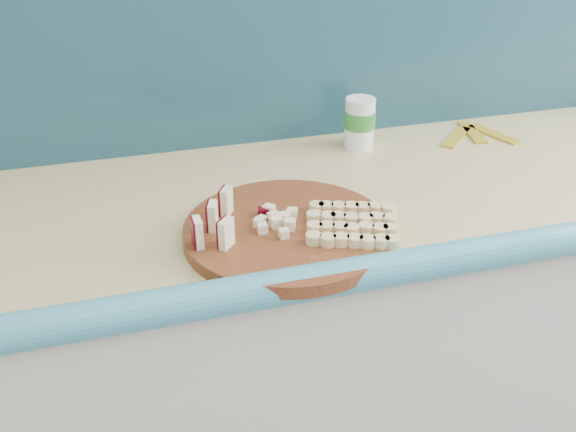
% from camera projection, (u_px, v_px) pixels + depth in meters
% --- Properties ---
extents(kitchen_counter, '(2.20, 0.63, 0.91)m').
position_uv_depth(kitchen_counter, '(462.00, 332.00, 1.61)').
color(kitchen_counter, silver).
rests_on(kitchen_counter, ground).
extents(backsplash, '(2.20, 0.02, 0.50)m').
position_uv_depth(backsplash, '(440.00, 21.00, 1.50)').
color(backsplash, teal).
rests_on(backsplash, kitchen_counter).
extents(cutting_board, '(0.47, 0.47, 0.02)m').
position_uv_depth(cutting_board, '(288.00, 232.00, 1.13)').
color(cutting_board, '#471D0F').
rests_on(cutting_board, kitchen_counter).
extents(apple_wedges, '(0.09, 0.14, 0.05)m').
position_uv_depth(apple_wedges, '(215.00, 220.00, 1.09)').
color(apple_wedges, beige).
rests_on(apple_wedges, cutting_board).
extents(apple_chunks, '(0.06, 0.06, 0.02)m').
position_uv_depth(apple_chunks, '(275.00, 221.00, 1.12)').
color(apple_chunks, beige).
rests_on(apple_chunks, cutting_board).
extents(banana_slices, '(0.19, 0.18, 0.02)m').
position_uv_depth(banana_slices, '(353.00, 224.00, 1.11)').
color(banana_slices, '#D9C485').
rests_on(banana_slices, cutting_board).
extents(canister, '(0.07, 0.07, 0.12)m').
position_uv_depth(canister, '(360.00, 122.00, 1.45)').
color(canister, white).
rests_on(canister, kitchen_counter).
extents(banana_peel, '(0.19, 0.17, 0.01)m').
position_uv_depth(banana_peel, '(474.00, 134.00, 1.54)').
color(banana_peel, gold).
rests_on(banana_peel, kitchen_counter).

